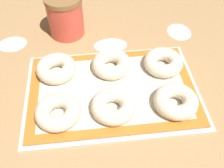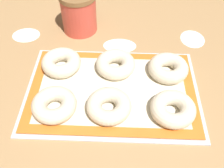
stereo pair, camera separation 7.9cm
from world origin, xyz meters
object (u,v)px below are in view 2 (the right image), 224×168
Objects in this scene: bagel_front_right at (173,109)px; bagel_back_left at (61,63)px; bagel_front_center at (109,106)px; baking_tray at (112,90)px; bagel_front_left at (54,105)px; bagel_back_center at (116,64)px; flour_canister at (79,12)px; bagel_back_right at (168,68)px.

bagel_back_left is at bearing 153.25° from bagel_front_right.
baking_tray is at bearing 85.92° from bagel_front_center.
bagel_front_left is 1.00× the size of bagel_back_center.
bagel_front_center is (0.15, 0.00, 0.00)m from bagel_front_left.
bagel_back_center is at bearing 85.26° from bagel_front_center.
flour_canister is (-0.13, 0.31, 0.07)m from baking_tray.
bagel_back_left is at bearing -98.34° from flour_canister.
bagel_back_center is at bearing -57.71° from flour_canister.
bagel_front_right is at bearing -26.75° from bagel_back_left.
baking_tray is at bearing 27.96° from bagel_front_left.
bagel_back_center reaches higher than baking_tray.
bagel_front_center is at bearing -71.84° from flour_canister.
flour_canister is (-0.30, 0.23, 0.04)m from bagel_back_right.
bagel_front_right reaches higher than baking_tray.
bagel_back_center is 0.16m from bagel_back_right.
bagel_front_center reaches higher than baking_tray.
bagel_front_left is 1.00× the size of bagel_front_center.
bagel_front_right is 0.23m from bagel_back_center.
flour_canister reaches higher than bagel_back_right.
flour_canister reaches higher than bagel_front_left.
bagel_back_center is 0.84× the size of flour_canister.
bagel_back_right is (0.17, 0.07, 0.03)m from baking_tray.
bagel_back_center is at bearing 84.62° from baking_tray.
bagel_back_left is 0.34m from bagel_back_right.
bagel_back_left is 0.84× the size of flour_canister.
baking_tray is 0.34m from flour_canister.
bagel_back_right is (0.34, -0.01, 0.00)m from bagel_back_left.
bagel_back_center is at bearing -0.23° from bagel_back_left.
bagel_front_center is 1.00× the size of bagel_front_right.
bagel_front_center and bagel_back_right have the same top height.
flour_canister reaches higher than bagel_back_center.
bagel_front_left reaches higher than baking_tray.
flour_canister is at bearing 122.29° from bagel_back_center.
bagel_back_right is at bearing 25.42° from bagel_front_left.
bagel_back_center is (0.16, 0.17, 0.00)m from bagel_front_left.
bagel_back_left is at bearing 152.87° from baking_tray.
baking_tray is at bearing -95.38° from bagel_back_center.
bagel_back_left is (-0.17, 0.08, 0.03)m from baking_tray.
bagel_back_center is 0.27m from flour_canister.
bagel_back_left is at bearing 93.04° from bagel_front_left.
bagel_front_right is (0.17, -0.08, 0.03)m from baking_tray.
bagel_back_left is 0.17m from bagel_back_center.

